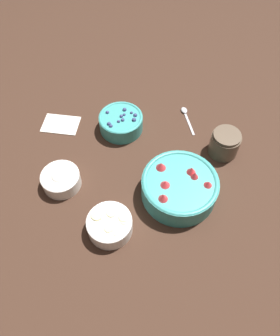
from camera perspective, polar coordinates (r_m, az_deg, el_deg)
ground_plane at (r=1.07m, az=-0.20°, el=-1.16°), size 4.00×4.00×0.00m
bowl_strawberries at (r=1.00m, az=6.89°, el=-3.16°), size 0.23×0.23×0.10m
bowl_blueberries at (r=1.17m, az=-3.33°, el=8.08°), size 0.15×0.15×0.07m
bowl_bananas at (r=0.95m, az=-5.31°, el=-9.76°), size 0.13×0.13×0.06m
bowl_cream at (r=1.06m, az=-13.62°, el=-1.84°), size 0.12×0.12×0.06m
jar_chocolate at (r=1.13m, az=14.50°, el=4.08°), size 0.10×0.10×0.09m
napkin at (r=1.24m, az=-13.63°, el=7.45°), size 0.13×0.09×0.01m
spoon at (r=1.24m, az=8.03°, el=9.08°), size 0.07×0.13×0.01m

